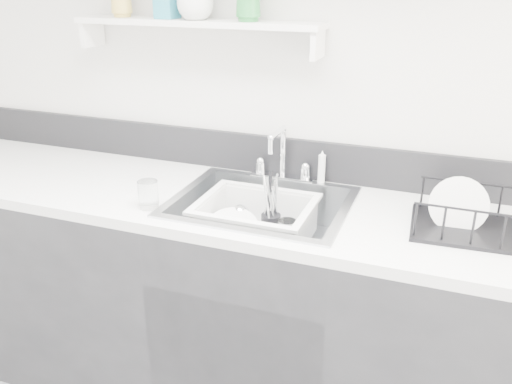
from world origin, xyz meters
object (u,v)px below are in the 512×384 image
at_px(counter_run, 260,308).
at_px(dish_rack, 473,213).
at_px(sink, 261,225).
at_px(wash_tub, 256,222).

bearing_deg(counter_run, dish_rack, 1.69).
bearing_deg(dish_rack, counter_run, 178.63).
height_order(counter_run, sink, sink).
xyz_separation_m(counter_run, wash_tub, (-0.02, 0.00, 0.37)).
bearing_deg(counter_run, sink, 0.00).
height_order(sink, wash_tub, sink).
relative_size(sink, dish_rack, 1.71).
xyz_separation_m(sink, wash_tub, (-0.02, 0.00, 0.00)).
xyz_separation_m(counter_run, sink, (0.00, 0.00, 0.37)).
bearing_deg(sink, counter_run, 0.00).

